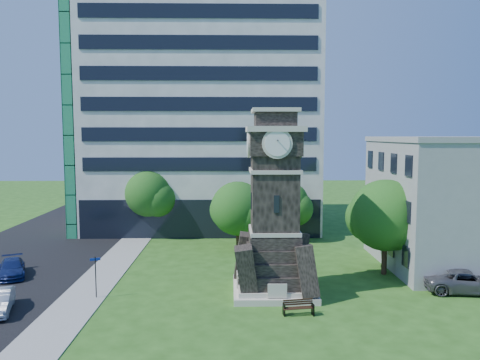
{
  "coord_description": "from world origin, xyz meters",
  "views": [
    {
      "loc": [
        0.16,
        -28.54,
        10.51
      ],
      "look_at": [
        0.83,
        7.41,
        7.06
      ],
      "focal_mm": 35.0,
      "sensor_mm": 36.0,
      "label": 1
    }
  ],
  "objects_px": {
    "clock_tower": "(274,214)",
    "park_bench": "(298,307)",
    "car_east_lot": "(466,281)",
    "street_sign": "(96,272)",
    "car_street_north": "(12,268)"
  },
  "relations": [
    {
      "from": "car_street_north",
      "to": "street_sign",
      "type": "distance_m",
      "value": 9.11
    },
    {
      "from": "clock_tower",
      "to": "car_east_lot",
      "type": "relative_size",
      "value": 2.2
    },
    {
      "from": "clock_tower",
      "to": "park_bench",
      "type": "bearing_deg",
      "value": -75.24
    },
    {
      "from": "clock_tower",
      "to": "street_sign",
      "type": "bearing_deg",
      "value": -175.12
    },
    {
      "from": "car_east_lot",
      "to": "park_bench",
      "type": "relative_size",
      "value": 3.09
    },
    {
      "from": "park_bench",
      "to": "street_sign",
      "type": "height_order",
      "value": "street_sign"
    },
    {
      "from": "clock_tower",
      "to": "car_east_lot",
      "type": "bearing_deg",
      "value": -1.26
    },
    {
      "from": "car_street_north",
      "to": "clock_tower",
      "type": "bearing_deg",
      "value": -35.05
    },
    {
      "from": "clock_tower",
      "to": "street_sign",
      "type": "xyz_separation_m",
      "value": [
        -11.6,
        -0.99,
        -3.57
      ]
    },
    {
      "from": "clock_tower",
      "to": "car_east_lot",
      "type": "height_order",
      "value": "clock_tower"
    },
    {
      "from": "car_street_north",
      "to": "car_east_lot",
      "type": "height_order",
      "value": "car_east_lot"
    },
    {
      "from": "car_street_north",
      "to": "street_sign",
      "type": "relative_size",
      "value": 1.58
    },
    {
      "from": "clock_tower",
      "to": "park_bench",
      "type": "xyz_separation_m",
      "value": [
        1.07,
        -4.07,
        -4.79
      ]
    },
    {
      "from": "park_bench",
      "to": "street_sign",
      "type": "relative_size",
      "value": 0.66
    },
    {
      "from": "car_street_north",
      "to": "car_east_lot",
      "type": "xyz_separation_m",
      "value": [
        32.14,
        -4.14,
        0.15
      ]
    }
  ]
}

